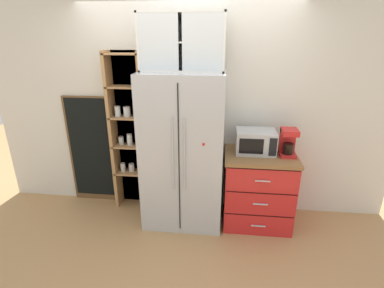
# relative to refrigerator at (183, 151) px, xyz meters

# --- Properties ---
(ground_plane) EXTENTS (10.64, 10.64, 0.00)m
(ground_plane) POSITION_rel_refrigerator_xyz_m (-0.00, -0.02, -0.89)
(ground_plane) COLOR tan
(wall_back_cream) EXTENTS (4.95, 0.10, 2.55)m
(wall_back_cream) POSITION_rel_refrigerator_xyz_m (-0.00, 0.38, 0.38)
(wall_back_cream) COLOR silver
(wall_back_cream) RESTS_ON ground
(refrigerator) EXTENTS (0.91, 0.68, 1.79)m
(refrigerator) POSITION_rel_refrigerator_xyz_m (0.00, 0.00, 0.00)
(refrigerator) COLOR #B7BABF
(refrigerator) RESTS_ON ground
(pantry_shelf_column) EXTENTS (0.48, 0.26, 1.99)m
(pantry_shelf_column) POSITION_rel_refrigerator_xyz_m (-0.71, 0.28, 0.12)
(pantry_shelf_column) COLOR brown
(pantry_shelf_column) RESTS_ON ground
(counter_cabinet) EXTENTS (0.80, 0.63, 0.89)m
(counter_cabinet) POSITION_rel_refrigerator_xyz_m (0.88, 0.03, -0.45)
(counter_cabinet) COLOR red
(counter_cabinet) RESTS_ON ground
(microwave) EXTENTS (0.44, 0.33, 0.26)m
(microwave) POSITION_rel_refrigerator_xyz_m (0.82, 0.08, 0.12)
(microwave) COLOR #B7BABF
(microwave) RESTS_ON counter_cabinet
(coffee_maker) EXTENTS (0.17, 0.20, 0.31)m
(coffee_maker) POSITION_rel_refrigerator_xyz_m (1.17, 0.03, 0.15)
(coffee_maker) COLOR red
(coffee_maker) RESTS_ON counter_cabinet
(mug_navy) EXTENTS (0.11, 0.08, 0.10)m
(mug_navy) POSITION_rel_refrigerator_xyz_m (0.88, 0.00, 0.04)
(mug_navy) COLOR navy
(mug_navy) RESTS_ON counter_cabinet
(bottle_green) EXTENTS (0.06, 0.06, 0.26)m
(bottle_green) POSITION_rel_refrigerator_xyz_m (0.88, 0.01, 0.10)
(bottle_green) COLOR #285B33
(bottle_green) RESTS_ON counter_cabinet
(upper_cabinet) EXTENTS (0.87, 0.32, 0.57)m
(upper_cabinet) POSITION_rel_refrigerator_xyz_m (-0.00, 0.05, 1.18)
(upper_cabinet) COLOR silver
(upper_cabinet) RESTS_ON refrigerator
(chalkboard_menu) EXTENTS (0.60, 0.04, 1.44)m
(chalkboard_menu) POSITION_rel_refrigerator_xyz_m (-1.27, 0.30, -0.17)
(chalkboard_menu) COLOR brown
(chalkboard_menu) RESTS_ON ground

